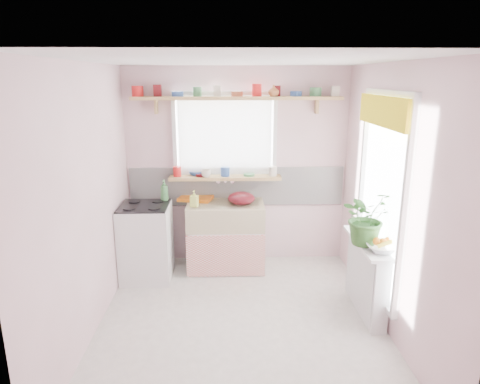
{
  "coord_description": "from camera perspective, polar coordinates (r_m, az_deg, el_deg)",
  "views": [
    {
      "loc": [
        -0.12,
        -3.76,
        2.36
      ],
      "look_at": [
        0.01,
        0.55,
        1.2
      ],
      "focal_mm": 32.0,
      "sensor_mm": 36.0,
      "label": 1
    }
  ],
  "objects": [
    {
      "name": "room",
      "position": [
        4.79,
        7.71,
        2.98
      ],
      "size": [
        3.2,
        3.2,
        3.2
      ],
      "color": "silver",
      "rests_on": "ground"
    },
    {
      "name": "fruit",
      "position": [
        4.25,
        18.58,
        -6.31
      ],
      "size": [
        0.2,
        0.14,
        0.1
      ],
      "color": "orange",
      "rests_on": "fruit_bowl"
    },
    {
      "name": "dish_tray",
      "position": [
        5.49,
        -5.88,
        -0.8
      ],
      "size": [
        0.47,
        0.4,
        0.04
      ],
      "primitive_type": "cube",
      "rotation": [
        0.0,
        0.0,
        -0.25
      ],
      "color": "orange",
      "rests_on": "sink_unit"
    },
    {
      "name": "soap_bottle_sink",
      "position": [
        5.18,
        -6.13,
        -0.87
      ],
      "size": [
        0.1,
        0.11,
        0.2
      ],
      "primitive_type": "imported",
      "rotation": [
        0.0,
        0.0,
        -0.2
      ],
      "color": "#D4EA68",
      "rests_on": "sink_unit"
    },
    {
      "name": "sink_unit",
      "position": [
        5.41,
        -1.92,
        -5.84
      ],
      "size": [
        0.95,
        0.65,
        1.11
      ],
      "color": "white",
      "rests_on": "ground"
    },
    {
      "name": "sill_cup",
      "position": [
        5.32,
        -4.53,
        2.47
      ],
      "size": [
        0.12,
        0.12,
        0.09
      ],
      "primitive_type": "imported",
      "rotation": [
        0.0,
        0.0,
        0.01
      ],
      "color": "beige",
      "rests_on": "windowsill"
    },
    {
      "name": "pine_shelf",
      "position": [
        5.24,
        -0.4,
        12.42
      ],
      "size": [
        2.52,
        0.24,
        0.04
      ],
      "primitive_type": "cube",
      "color": "tan",
      "rests_on": "room"
    },
    {
      "name": "shelf_crockery",
      "position": [
        5.24,
        -0.4,
        13.24
      ],
      "size": [
        2.47,
        0.11,
        0.12
      ],
      "color": "red",
      "rests_on": "pine_shelf"
    },
    {
      "name": "cooker",
      "position": [
        5.27,
        -12.39,
        -6.47
      ],
      "size": [
        0.58,
        0.58,
        0.93
      ],
      "color": "white",
      "rests_on": "ground"
    },
    {
      "name": "colander",
      "position": [
        5.25,
        0.17,
        -0.84
      ],
      "size": [
        0.4,
        0.4,
        0.15
      ],
      "primitive_type": "ellipsoid",
      "rotation": [
        0.0,
        0.0,
        -0.25
      ],
      "color": "#500D16",
      "rests_on": "sink_unit"
    },
    {
      "name": "jade_plant",
      "position": [
        4.33,
        16.54,
        -3.19
      ],
      "size": [
        0.63,
        0.6,
        0.55
      ],
      "primitive_type": "imported",
      "rotation": [
        0.0,
        0.0,
        0.43
      ],
      "color": "#306026",
      "rests_on": "radiator_ledge"
    },
    {
      "name": "cooker_bottle",
      "position": [
        5.24,
        -10.06,
        0.22
      ],
      "size": [
        0.11,
        0.11,
        0.25
      ],
      "primitive_type": "imported",
      "rotation": [
        0.0,
        0.0,
        -0.15
      ],
      "color": "#44894A",
      "rests_on": "cooker"
    },
    {
      "name": "sill_crockery",
      "position": [
        5.37,
        -1.99,
        2.73
      ],
      "size": [
        1.35,
        0.11,
        0.12
      ],
      "color": "red",
      "rests_on": "windowsill"
    },
    {
      "name": "radiator_ledge",
      "position": [
        4.65,
        16.53,
        -10.63
      ],
      "size": [
        0.22,
        0.95,
        0.78
      ],
      "color": "white",
      "rests_on": "ground"
    },
    {
      "name": "shelf_vase",
      "position": [
        5.2,
        4.51,
        13.32
      ],
      "size": [
        0.13,
        0.13,
        0.14
      ],
      "primitive_type": "imported",
      "rotation": [
        0.0,
        0.0,
        -0.04
      ],
      "color": "#9C5930",
      "rests_on": "pine_shelf"
    },
    {
      "name": "fruit_bowl",
      "position": [
        4.26,
        18.47,
        -7.1
      ],
      "size": [
        0.33,
        0.33,
        0.07
      ],
      "primitive_type": "imported",
      "rotation": [
        0.0,
        0.0,
        -0.11
      ],
      "color": "silver",
      "rests_on": "radiator_ledge"
    },
    {
      "name": "herb_pot",
      "position": [
        4.45,
        17.49,
        -5.25
      ],
      "size": [
        0.1,
        0.07,
        0.19
      ],
      "primitive_type": "imported",
      "rotation": [
        0.0,
        0.0,
        -0.04
      ],
      "color": "#2A6829",
      "rests_on": "radiator_ledge"
    },
    {
      "name": "windowsill",
      "position": [
        5.38,
        -1.98,
        1.94
      ],
      "size": [
        1.4,
        0.22,
        0.04
      ],
      "primitive_type": "cube",
      "color": "tan",
      "rests_on": "room"
    },
    {
      "name": "sill_bowl",
      "position": [
        5.45,
        -5.92,
        2.53
      ],
      "size": [
        0.19,
        0.19,
        0.06
      ],
      "primitive_type": "imported",
      "rotation": [
        0.0,
        0.0,
        -0.07
      ],
      "color": "#315AA1",
      "rests_on": "windowsill"
    }
  ]
}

